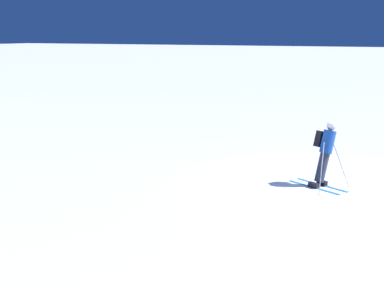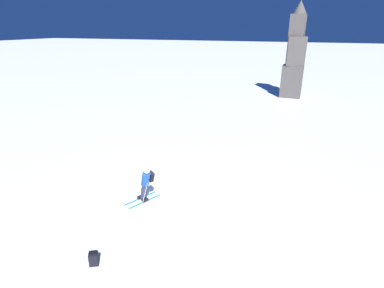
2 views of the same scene
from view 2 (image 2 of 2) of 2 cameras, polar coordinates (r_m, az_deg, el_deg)
ground_plane at (r=13.69m, az=-7.87°, el=-10.82°), size 300.00×300.00×0.00m
skier at (r=13.18m, az=-8.82°, el=-7.26°), size 1.46×1.73×1.80m
rock_pillar at (r=34.58m, az=18.94°, el=15.09°), size 2.18×1.92×9.68m
spare_backpack at (r=10.89m, az=-18.20°, el=-20.02°), size 0.37×0.34×0.50m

